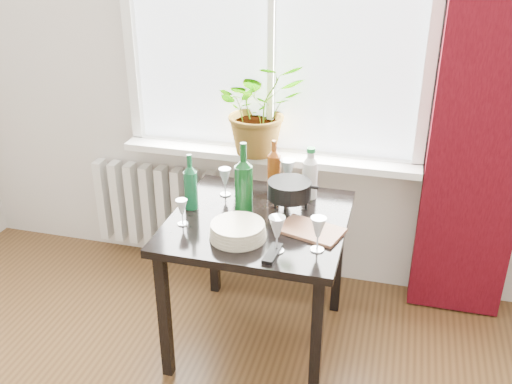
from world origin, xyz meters
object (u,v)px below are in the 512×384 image
(potted_plant, at_px, (260,108))
(wineglass_back_left, at_px, (225,182))
(radiator, at_px, (156,206))
(wineglass_front_right, at_px, (277,234))
(bottle_amber, at_px, (274,165))
(wineglass_back_center, at_px, (287,176))
(wine_bottle_left, at_px, (190,182))
(cleaning_bottle, at_px, (310,173))
(fondue_pot, at_px, (289,197))
(table, at_px, (258,234))
(wineglass_far_right, at_px, (318,234))
(wineglass_front_left, at_px, (182,212))
(wine_bottle_right, at_px, (244,179))
(tv_remote, at_px, (272,253))
(cutting_board, at_px, (311,230))
(plate_stack, at_px, (238,231))

(potted_plant, distance_m, wineglass_back_left, 0.48)
(radiator, relative_size, wineglass_front_right, 4.64)
(bottle_amber, height_order, wineglass_back_center, bottle_amber)
(wine_bottle_left, xyz_separation_m, cleaning_bottle, (0.55, 0.27, -0.01))
(wineglass_back_left, distance_m, fondue_pot, 0.38)
(potted_plant, height_order, wineglass_back_center, potted_plant)
(table, relative_size, wineglass_back_center, 4.43)
(wineglass_far_right, relative_size, wineglass_front_left, 1.25)
(wine_bottle_left, height_order, wine_bottle_right, wine_bottle_right)
(bottle_amber, distance_m, wineglass_front_right, 0.62)
(wineglass_far_right, bearing_deg, tv_remote, -153.27)
(wineglass_back_left, bearing_deg, wineglass_front_left, -105.47)
(wineglass_front_right, height_order, wineglass_back_center, wineglass_back_center)
(wineglass_front_right, relative_size, wineglass_back_center, 0.90)
(radiator, xyz_separation_m, wineglass_back_center, (0.92, -0.31, 0.46))
(wine_bottle_left, relative_size, wineglass_back_center, 1.51)
(table, xyz_separation_m, cutting_board, (0.27, -0.07, 0.10))
(wineglass_front_left, bearing_deg, cleaning_bottle, 40.01)
(wineglass_front_right, height_order, wineglass_far_right, wineglass_front_right)
(wine_bottle_left, xyz_separation_m, cutting_board, (0.62, -0.09, -0.14))
(potted_plant, bearing_deg, wineglass_far_right, -59.49)
(cleaning_bottle, height_order, wineglass_far_right, cleaning_bottle)
(cleaning_bottle, height_order, wineglass_back_left, cleaning_bottle)
(cleaning_bottle, distance_m, cutting_board, 0.39)
(wine_bottle_right, distance_m, plate_stack, 0.28)
(cutting_board, bearing_deg, wineglass_front_right, -119.25)
(table, relative_size, wine_bottle_left, 2.94)
(radiator, relative_size, wineglass_far_right, 4.82)
(bottle_amber, relative_size, cutting_board, 1.00)
(cutting_board, bearing_deg, wine_bottle_left, 172.07)
(wineglass_far_right, height_order, tv_remote, wineglass_far_right)
(bottle_amber, height_order, plate_stack, bottle_amber)
(wineglass_back_center, relative_size, tv_remote, 1.18)
(radiator, height_order, cutting_board, cutting_board)
(wineglass_front_left, bearing_deg, plate_stack, -10.14)
(wine_bottle_left, height_order, wineglass_front_right, wine_bottle_left)
(wine_bottle_right, xyz_separation_m, plate_stack, (0.04, -0.23, -0.16))
(radiator, relative_size, cleaning_bottle, 2.89)
(wine_bottle_right, relative_size, cleaning_bottle, 1.38)
(wine_bottle_right, bearing_deg, table, -14.51)
(wineglass_far_right, bearing_deg, wine_bottle_left, 160.51)
(bottle_amber, height_order, wineglass_front_left, bottle_amber)
(wineglass_back_left, bearing_deg, cleaning_bottle, 11.46)
(wineglass_front_right, distance_m, plate_stack, 0.22)
(wine_bottle_right, xyz_separation_m, bottle_amber, (0.08, 0.31, -0.05))
(wineglass_front_right, bearing_deg, wineglass_far_right, 17.24)
(wine_bottle_left, bearing_deg, tv_remote, -33.61)
(wineglass_far_right, bearing_deg, radiator, 144.12)
(wineglass_front_left, height_order, fondue_pot, fondue_pot)
(wineglass_far_right, relative_size, fondue_pot, 0.68)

